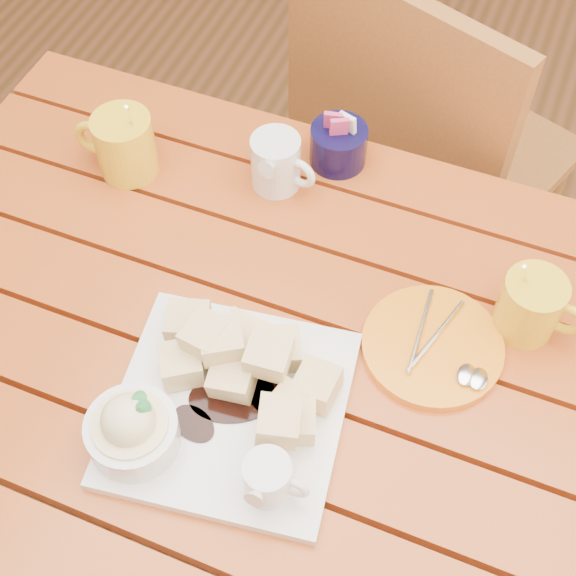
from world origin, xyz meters
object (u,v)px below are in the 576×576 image
at_px(dessert_plate, 212,405).
at_px(orange_saucer, 433,347).
at_px(coffee_mug_left, 123,144).
at_px(table, 287,390).
at_px(coffee_mug_right, 532,306).
at_px(chair_far, 418,155).

xyz_separation_m(dessert_plate, orange_saucer, (0.22, 0.19, -0.03)).
bearing_deg(coffee_mug_left, table, -35.76).
xyz_separation_m(coffee_mug_left, coffee_mug_right, (0.61, -0.06, -0.00)).
height_order(table, dessert_plate, dessert_plate).
xyz_separation_m(table, coffee_mug_left, (-0.34, 0.21, 0.16)).
relative_size(dessert_plate, coffee_mug_left, 2.12).
relative_size(coffee_mug_left, orange_saucer, 0.80).
distance_m(coffee_mug_left, coffee_mug_right, 0.62).
relative_size(coffee_mug_left, coffee_mug_right, 1.09).
bearing_deg(chair_far, coffee_mug_left, 69.35).
bearing_deg(table, coffee_mug_right, 29.13).
height_order(table, chair_far, chair_far).
xyz_separation_m(dessert_plate, coffee_mug_right, (0.32, 0.27, 0.01)).
relative_size(coffee_mug_right, orange_saucer, 0.74).
height_order(table, coffee_mug_left, coffee_mug_left).
relative_size(coffee_mug_right, chair_far, 0.14).
distance_m(table, chair_far, 0.64).
relative_size(table, dessert_plate, 3.87).
relative_size(table, chair_far, 1.29).
xyz_separation_m(table, coffee_mug_right, (0.27, 0.15, 0.15)).
bearing_deg(coffee_mug_right, coffee_mug_left, 178.73).
bearing_deg(orange_saucer, coffee_mug_right, 38.52).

